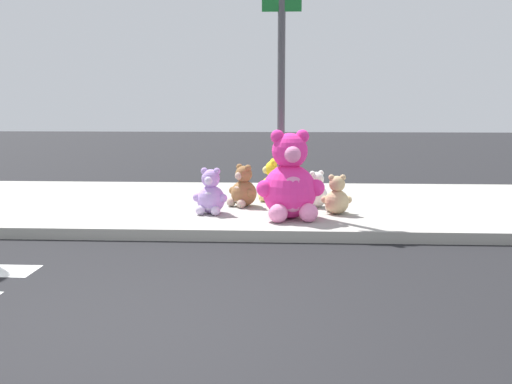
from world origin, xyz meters
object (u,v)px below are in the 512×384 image
object	(u,v)px
plush_lavender	(210,195)
plush_tan	(337,198)
plush_pink_large	(290,183)
sign_pole	(281,95)
plush_brown	(243,190)
plush_white	(316,192)
plush_yellow	(272,184)

from	to	relation	value
plush_lavender	plush_tan	xyz separation A→B (m)	(1.82, 0.07, -0.04)
plush_pink_large	sign_pole	bearing A→B (deg)	102.95
plush_brown	plush_white	bearing A→B (deg)	0.12
plush_lavender	plush_brown	world-z (taller)	plush_lavender
plush_brown	sign_pole	bearing A→B (deg)	-30.51
plush_pink_large	plush_brown	world-z (taller)	plush_pink_large
plush_pink_large	plush_lavender	bearing A→B (deg)	164.83
plush_white	plush_brown	xyz separation A→B (m)	(-1.12, -0.00, 0.04)
plush_lavender	plush_tan	bearing A→B (deg)	2.27
sign_pole	plush_tan	bearing A→B (deg)	-14.09
sign_pole	plush_yellow	world-z (taller)	sign_pole
plush_pink_large	plush_brown	bearing A→B (deg)	127.72
plush_pink_large	plush_lavender	distance (m)	1.21
plush_tan	sign_pole	bearing A→B (deg)	165.91
plush_white	plush_tan	bearing A→B (deg)	-63.53
plush_tan	plush_brown	bearing A→B (deg)	158.56
plush_brown	plush_tan	distance (m)	1.50
plush_lavender	plush_tan	distance (m)	1.82
sign_pole	plush_yellow	xyz separation A→B (m)	(-0.15, 0.89, -1.42)
plush_lavender	plush_brown	bearing A→B (deg)	55.68
plush_yellow	plush_brown	xyz separation A→B (m)	(-0.44, -0.55, -0.01)
plush_lavender	plush_pink_large	bearing A→B (deg)	-15.17
sign_pole	plush_pink_large	world-z (taller)	sign_pole
plush_yellow	plush_tan	distance (m)	1.46
sign_pole	plush_pink_large	xyz separation A→B (m)	(0.13, -0.59, -1.21)
plush_yellow	plush_brown	distance (m)	0.70
sign_pole	plush_lavender	size ratio (longest dim) A/B	4.81
plush_white	plush_brown	world-z (taller)	plush_brown
sign_pole	plush_pink_large	distance (m)	1.35
plush_brown	plush_tan	size ratio (longest dim) A/B	1.14
plush_yellow	plush_tan	bearing A→B (deg)	-48.91
plush_tan	plush_yellow	bearing A→B (deg)	131.09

